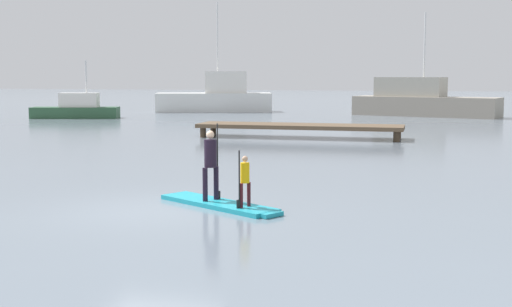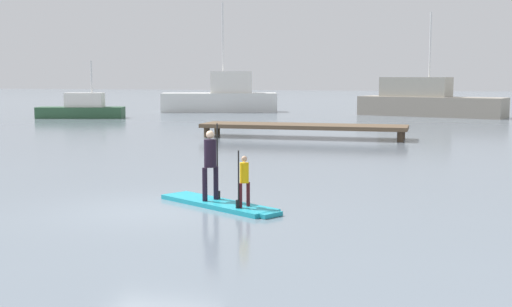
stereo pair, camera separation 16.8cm
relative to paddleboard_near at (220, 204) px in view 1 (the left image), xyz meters
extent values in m
plane|color=slate|center=(-1.25, -0.75, -0.05)|extent=(240.00, 240.00, 0.00)
cube|color=#1E9EB2|center=(-0.06, 0.04, 0.00)|extent=(3.09, 2.26, 0.10)
cube|color=#1E9EB2|center=(1.33, -0.80, 0.00)|extent=(0.48, 0.58, 0.09)
cylinder|color=black|center=(-0.18, 0.30, 0.42)|extent=(0.11, 0.11, 0.75)
cylinder|color=black|center=(-0.35, 0.02, 0.42)|extent=(0.11, 0.11, 0.75)
cylinder|color=black|center=(-0.27, 0.16, 1.11)|extent=(0.38, 0.38, 0.62)
sphere|color=beige|center=(-0.27, 0.16, 1.52)|extent=(0.18, 0.18, 0.18)
cylinder|color=black|center=(-0.16, 0.34, 0.91)|extent=(0.03, 0.03, 1.71)
cube|color=black|center=(-0.16, 0.34, 0.14)|extent=(0.10, 0.14, 0.18)
cylinder|color=#4C1419|center=(0.74, -0.31, 0.31)|extent=(0.08, 0.08, 0.52)
cylinder|color=#4C1419|center=(0.62, -0.50, 0.31)|extent=(0.08, 0.08, 0.52)
cylinder|color=#F2B20C|center=(0.68, -0.41, 0.78)|extent=(0.26, 0.26, 0.43)
sphere|color=tan|center=(0.68, -0.41, 1.08)|extent=(0.12, 0.12, 0.12)
cylinder|color=black|center=(0.59, -0.55, 0.66)|extent=(0.03, 0.03, 1.22)
cube|color=black|center=(0.59, -0.55, 0.14)|extent=(0.10, 0.14, 0.18)
cube|color=#9E9384|center=(4.31, 35.82, 0.64)|extent=(10.58, 5.73, 1.39)
cube|color=#B2AD9E|center=(3.21, 36.16, 2.04)|extent=(5.23, 3.47, 1.40)
cylinder|color=silver|center=(4.13, 35.87, 5.02)|extent=(0.12, 0.12, 4.57)
cube|color=silver|center=(-12.20, 37.71, 0.70)|extent=(9.60, 5.44, 1.51)
cube|color=white|center=(-11.28, 37.98, 2.32)|extent=(3.81, 3.24, 1.72)
cylinder|color=silver|center=(-11.90, 37.79, 5.90)|extent=(0.12, 0.12, 5.43)
cube|color=#2D5638|center=(-18.86, 27.48, 0.33)|extent=(6.04, 2.99, 0.76)
cube|color=white|center=(-18.57, 27.56, 1.19)|extent=(2.76, 1.84, 0.97)
cylinder|color=silver|center=(-18.08, 27.69, 2.76)|extent=(0.12, 0.12, 2.18)
cube|color=brown|center=(-1.32, 16.72, 0.50)|extent=(9.51, 2.16, 0.18)
cylinder|color=#473828|center=(-5.78, 15.94, 0.27)|extent=(0.28, 0.28, 0.64)
cylinder|color=#473828|center=(-5.78, 17.50, 0.27)|extent=(0.28, 0.28, 0.64)
cylinder|color=#473828|center=(3.13, 15.94, 0.27)|extent=(0.28, 0.28, 0.64)
cylinder|color=#473828|center=(3.13, 17.50, 0.27)|extent=(0.28, 0.28, 0.64)
camera|label=1|loc=(4.35, -13.96, 2.81)|focal=47.22mm
camera|label=2|loc=(4.51, -13.92, 2.81)|focal=47.22mm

